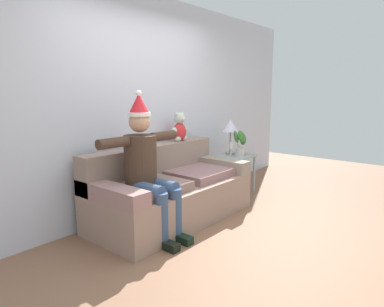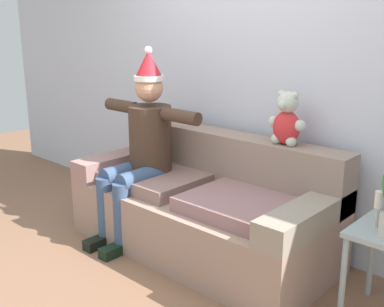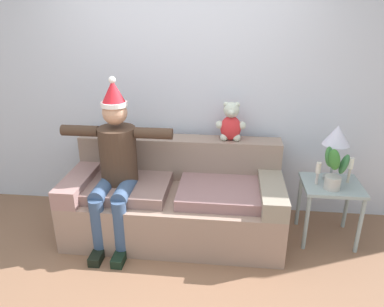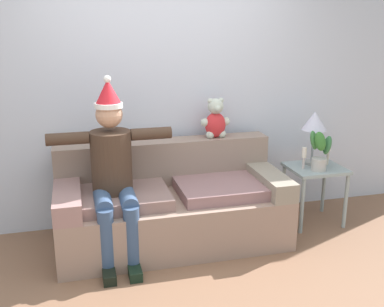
% 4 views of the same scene
% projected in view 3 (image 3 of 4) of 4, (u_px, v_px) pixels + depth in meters
% --- Properties ---
extents(ground_plane, '(10.00, 10.00, 0.00)m').
position_uv_depth(ground_plane, '(156.00, 304.00, 2.74)').
color(ground_plane, brown).
extents(back_wall, '(7.00, 0.10, 2.70)m').
position_uv_depth(back_wall, '(182.00, 84.00, 3.66)').
color(back_wall, silver).
rests_on(back_wall, ground_plane).
extents(couch, '(2.01, 0.92, 0.87)m').
position_uv_depth(couch, '(176.00, 199.00, 3.54)').
color(couch, gray).
rests_on(couch, ground_plane).
extents(person_seated, '(1.02, 0.77, 1.53)m').
position_uv_depth(person_seated, '(115.00, 162.00, 3.27)').
color(person_seated, '#432F22').
rests_on(person_seated, ground_plane).
extents(teddy_bear, '(0.29, 0.17, 0.38)m').
position_uv_depth(teddy_bear, '(231.00, 123.00, 3.49)').
color(teddy_bear, red).
rests_on(teddy_bear, couch).
extents(side_table, '(0.52, 0.47, 0.58)m').
position_uv_depth(side_table, '(331.00, 193.00, 3.35)').
color(side_table, '#90A1A2').
rests_on(side_table, ground_plane).
extents(table_lamp, '(0.24, 0.24, 0.53)m').
position_uv_depth(table_lamp, '(337.00, 138.00, 3.25)').
color(table_lamp, gray).
rests_on(table_lamp, side_table).
extents(potted_plant, '(0.25, 0.23, 0.40)m').
position_uv_depth(potted_plant, '(334.00, 170.00, 3.16)').
color(potted_plant, '#BAB6B0').
rests_on(potted_plant, side_table).
extents(candle_tall, '(0.04, 0.04, 0.21)m').
position_uv_depth(candle_tall, '(318.00, 171.00, 3.26)').
color(candle_tall, beige).
rests_on(candle_tall, side_table).
extents(candle_short, '(0.04, 0.04, 0.24)m').
position_uv_depth(candle_short, '(350.00, 167.00, 3.28)').
color(candle_short, beige).
rests_on(candle_short, side_table).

